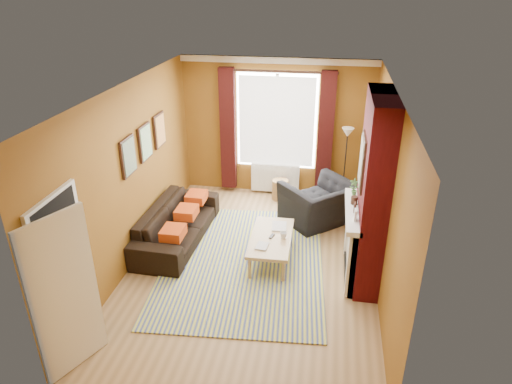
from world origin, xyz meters
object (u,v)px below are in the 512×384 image
wicker_stool (280,190)px  floor_lamp (347,145)px  armchair (319,203)px  sofa (177,223)px  coffee_table (271,239)px

wicker_stool → floor_lamp: 1.63m
armchair → sofa: bearing=-18.0°
sofa → coffee_table: (1.68, -0.33, 0.06)m
armchair → coffee_table: (-0.69, -1.39, -0.01)m
coffee_table → wicker_stool: size_ratio=2.97×
sofa → armchair: armchair is taller
armchair → wicker_stool: size_ratio=2.75×
sofa → armchair: 2.60m
sofa → wicker_stool: 2.47m
sofa → coffee_table: sofa is taller
armchair → floor_lamp: (0.44, 0.85, 0.86)m
sofa → armchair: (2.37, 1.06, 0.07)m
floor_lamp → wicker_stool: bearing=180.0°
coffee_table → floor_lamp: bearing=61.8°
wicker_stool → coffee_table: bearing=-87.0°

